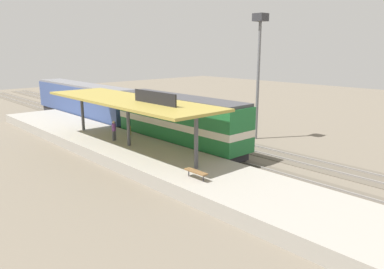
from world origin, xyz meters
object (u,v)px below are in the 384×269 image
(platform_bench, at_px, (196,172))
(light_mast, at_px, (259,51))
(locomotive, at_px, (179,121))
(person_walking, at_px, (114,130))
(freight_car, at_px, (166,110))
(person_waiting, at_px, (129,125))
(passenger_carriage_single, at_px, (83,101))

(platform_bench, relative_size, light_mast, 0.15)
(locomotive, distance_m, person_walking, 5.61)
(freight_car, bearing_deg, person_waiting, -153.27)
(light_mast, bearing_deg, locomotive, 162.99)
(person_walking, bearing_deg, platform_bench, -96.64)
(locomotive, relative_size, person_waiting, 8.44)
(platform_bench, height_order, person_walking, person_walking)
(person_walking, bearing_deg, passenger_carriage_single, 72.70)
(platform_bench, xyz_separation_m, freight_car, (10.60, 16.18, 0.63))
(freight_car, distance_m, person_waiting, 8.02)
(platform_bench, distance_m, light_mast, 16.70)
(locomotive, xyz_separation_m, passenger_carriage_single, (0.00, 18.00, -0.10))
(platform_bench, relative_size, person_walking, 0.99)
(person_waiting, relative_size, person_walking, 1.00)
(locomotive, relative_size, person_walking, 8.44)
(platform_bench, distance_m, person_walking, 11.82)
(platform_bench, distance_m, person_waiting, 13.04)
(platform_bench, relative_size, locomotive, 0.12)
(person_waiting, height_order, person_walking, same)
(passenger_carriage_single, height_order, person_walking, passenger_carriage_single)
(passenger_carriage_single, relative_size, person_waiting, 11.70)
(locomotive, relative_size, freight_car, 1.20)
(passenger_carriage_single, distance_m, person_waiting, 14.28)
(passenger_carriage_single, relative_size, light_mast, 1.71)
(light_mast, xyz_separation_m, person_waiting, (-10.37, 6.35, -6.54))
(freight_car, xyz_separation_m, person_walking, (-9.23, -4.45, -0.12))
(passenger_carriage_single, bearing_deg, locomotive, -90.00)
(passenger_carriage_single, bearing_deg, light_mast, -69.06)
(passenger_carriage_single, distance_m, light_mast, 22.66)
(platform_bench, xyz_separation_m, light_mast, (13.80, 6.22, 7.05))
(light_mast, bearing_deg, person_waiting, 148.52)
(passenger_carriage_single, bearing_deg, platform_bench, -102.71)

